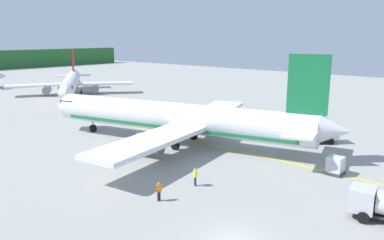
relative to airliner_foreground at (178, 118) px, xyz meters
name	(u,v)px	position (x,y,z in m)	size (l,w,h in m)	color
airliner_foreground	(178,118)	(0.00, 0.00, 0.00)	(34.27, 41.09, 11.90)	white
airliner_mid_apron	(71,83)	(13.98, 48.23, -0.47)	(26.53, 31.10, 10.26)	white
service_truck_catering	(320,134)	(12.57, -13.80, -2.23)	(6.24, 6.13, 2.73)	white
cargo_container_near	(335,165)	(2.24, -19.62, -2.46)	(1.67, 1.67, 1.96)	#333338
crew_marshaller	(130,145)	(-6.95, 1.51, -2.37)	(0.40, 0.58, 1.72)	#191E33
crew_loader_left	(195,175)	(-9.39, -10.88, -2.33)	(0.42, 0.56, 1.78)	#191E33
crew_loader_right	(159,190)	(-13.93, -10.68, -2.41)	(0.63, 0.29, 1.66)	#191E33
apron_guide_line	(217,146)	(2.44, -4.45, -3.39)	(0.30, 60.00, 0.01)	yellow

